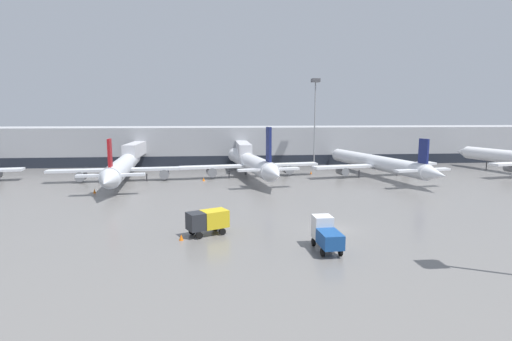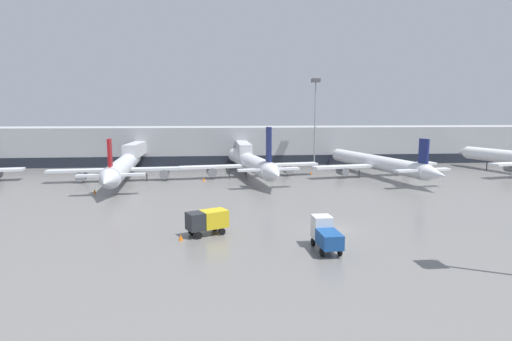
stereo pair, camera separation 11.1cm
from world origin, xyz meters
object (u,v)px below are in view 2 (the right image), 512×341
object	(u,v)px
traffic_cone_1	(311,173)
traffic_cone_3	(181,237)
traffic_cone_0	(204,179)
parked_jet_1	(123,166)
apron_light_mast_2	(315,99)
parked_jet_4	(251,163)
traffic_cone_2	(95,191)
service_truck_1	(207,220)
service_truck_0	(326,234)
parked_jet_3	(377,163)

from	to	relation	value
traffic_cone_1	traffic_cone_3	size ratio (longest dim) A/B	0.94
traffic_cone_0	traffic_cone_3	distance (m)	35.02
parked_jet_1	apron_light_mast_2	size ratio (longest dim) A/B	1.94
parked_jet_4	traffic_cone_2	distance (m)	29.00
service_truck_1	apron_light_mast_2	size ratio (longest dim) A/B	0.22
traffic_cone_3	traffic_cone_2	bearing A→B (deg)	121.38
service_truck_0	traffic_cone_1	xyz separation A→B (m)	(9.73, 45.70, -1.22)
apron_light_mast_2	parked_jet_4	bearing A→B (deg)	-140.37
parked_jet_3	service_truck_0	xyz separation A→B (m)	(-21.73, -41.33, -1.16)
parked_jet_1	traffic_cone_2	bearing A→B (deg)	164.82
service_truck_0	traffic_cone_1	size ratio (longest dim) A/B	8.34
service_truck_1	traffic_cone_1	xyz separation A→B (m)	(20.34, 40.05, -1.25)
service_truck_1	traffic_cone_2	world-z (taller)	service_truck_1
service_truck_1	parked_jet_1	bearing A→B (deg)	-91.19
parked_jet_3	traffic_cone_0	size ratio (longest dim) A/B	61.09
parked_jet_3	traffic_cone_2	xyz separation A→B (m)	(-50.18, -12.14, -2.33)
parked_jet_4	traffic_cone_0	world-z (taller)	parked_jet_4
parked_jet_4	service_truck_1	xyz separation A→B (m)	(-7.60, -37.23, -1.28)
parked_jet_4	service_truck_0	bearing A→B (deg)	175.61
service_truck_0	parked_jet_3	bearing A→B (deg)	-29.68
parked_jet_4	service_truck_0	distance (m)	43.00
service_truck_0	service_truck_1	world-z (taller)	service_truck_0
traffic_cone_3	traffic_cone_1	bearing A→B (deg)	61.20
parked_jet_3	traffic_cone_0	distance (m)	33.85
traffic_cone_1	traffic_cone_2	size ratio (longest dim) A/B	0.83
traffic_cone_3	service_truck_1	bearing A→B (deg)	31.69
service_truck_1	apron_light_mast_2	xyz separation A→B (m)	(23.51, 50.40, 14.13)
traffic_cone_0	traffic_cone_2	bearing A→B (deg)	-149.06
parked_jet_1	service_truck_1	bearing A→B (deg)	-160.44
traffic_cone_0	traffic_cone_3	size ratio (longest dim) A/B	1.05
parked_jet_1	parked_jet_3	size ratio (longest dim) A/B	1.04
service_truck_1	service_truck_0	bearing A→B (deg)	126.15
parked_jet_4	service_truck_1	world-z (taller)	parked_jet_4
parked_jet_3	service_truck_0	size ratio (longest dim) A/B	8.19
apron_light_mast_2	parked_jet_1	bearing A→B (deg)	-158.17
parked_jet_3	traffic_cone_0	bearing A→B (deg)	83.28
apron_light_mast_2	traffic_cone_1	bearing A→B (deg)	-107.04
traffic_cone_3	apron_light_mast_2	bearing A→B (deg)	63.38
traffic_cone_0	traffic_cone_3	bearing A→B (deg)	-91.94
apron_light_mast_2	service_truck_0	bearing A→B (deg)	-102.97
parked_jet_3	traffic_cone_3	world-z (taller)	parked_jet_3
parked_jet_3	service_truck_1	size ratio (longest dim) A/B	8.44
parked_jet_4	traffic_cone_1	bearing A→B (deg)	-85.90
apron_light_mast_2	traffic_cone_2	bearing A→B (deg)	-147.00
traffic_cone_1	traffic_cone_3	distance (m)	47.49
traffic_cone_3	apron_light_mast_2	xyz separation A→B (m)	(26.05, 51.97, 15.36)
service_truck_0	apron_light_mast_2	distance (m)	59.24
traffic_cone_0	parked_jet_1	bearing A→B (deg)	175.29
traffic_cone_0	traffic_cone_2	distance (m)	19.23
parked_jet_4	traffic_cone_0	bearing A→B (deg)	104.57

